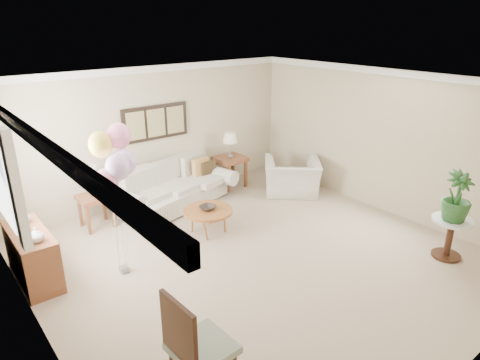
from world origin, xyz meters
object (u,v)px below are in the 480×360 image
Objects in this scene: coffee_table at (208,211)px; accent_chair at (195,344)px; sofa at (174,189)px; armchair at (292,177)px; balloon_cluster at (114,159)px.

coffee_table is 0.74× the size of accent_chair.
armchair is (2.20, -0.97, 0.02)m from sofa.
accent_chair is at bearing 76.28° from armchair.
sofa is 2.71m from balloon_cluster.
sofa is 3.03× the size of coffee_table.
armchair reaches higher than coffee_table.
coffee_table is 0.76× the size of armchair.
accent_chair is (-1.99, -2.65, 0.19)m from coffee_table.
accent_chair is 0.52× the size of balloon_cluster.
coffee_table is at bearing 53.17° from accent_chair.
balloon_cluster reaches higher than coffee_table.
coffee_table is (-0.11, -1.31, 0.05)m from sofa.
coffee_table is 2.10m from balloon_cluster.
armchair is 5.25m from accent_chair.
armchair is at bearing 8.32° from coffee_table.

